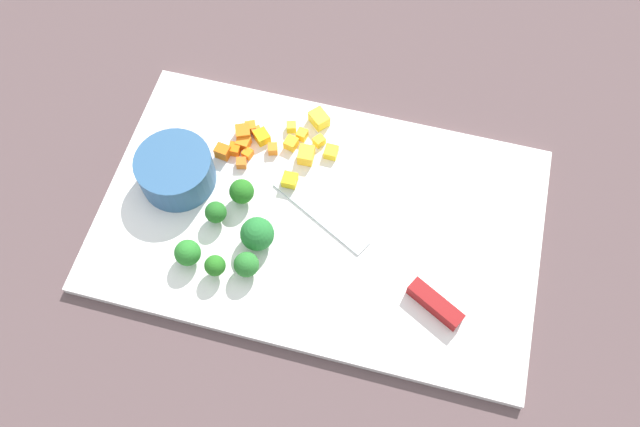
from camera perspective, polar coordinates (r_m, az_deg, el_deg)
The scene contains 28 objects.
ground_plane at distance 0.79m, azimuth 0.00°, elevation -0.71°, with size 4.00×4.00×0.00m, color #564244.
cutting_board at distance 0.78m, azimuth 0.00°, elevation -0.52°, with size 0.54×0.33×0.01m, color white.
prep_bowl at distance 0.80m, azimuth -12.98°, elevation 3.84°, with size 0.09×0.09×0.05m, color #2F5886.
chef_knife at distance 0.74m, azimuth 7.13°, elevation -5.53°, with size 0.26×0.15×0.02m.
carrot_dice_0 at distance 0.83m, azimuth -7.00°, elevation 7.25°, with size 0.02×0.02×0.02m, color orange.
carrot_dice_1 at distance 0.82m, azimuth -8.83°, elevation 5.56°, with size 0.01×0.02×0.02m, color orange.
carrot_dice_2 at distance 0.82m, azimuth -6.59°, elevation 5.44°, with size 0.01×0.01×0.01m, color orange.
carrot_dice_3 at distance 0.83m, azimuth -6.97°, elevation 6.40°, with size 0.02×0.02×0.01m, color orange.
carrot_dice_4 at distance 0.81m, azimuth -7.15°, elevation 4.58°, with size 0.01×0.01×0.01m, color orange.
carrot_dice_5 at distance 0.82m, azimuth -7.75°, elevation 5.81°, with size 0.02×0.01×0.01m, color orange.
carrot_dice_6 at distance 0.82m, azimuth -4.32°, elevation 5.87°, with size 0.01×0.01×0.01m, color orange.
carrot_dice_7 at distance 0.84m, azimuth -6.32°, elevation 7.80°, with size 0.01×0.01×0.01m, color orange.
carrot_dice_8 at distance 0.83m, azimuth -5.76°, elevation 7.36°, with size 0.01×0.01×0.01m, color orange.
pepper_dice_0 at distance 0.83m, azimuth -5.29°, elevation 6.96°, with size 0.02×0.02×0.01m, color yellow.
pepper_dice_1 at distance 0.83m, azimuth -2.62°, elevation 7.85°, with size 0.01×0.01×0.01m, color yellow.
pepper_dice_2 at distance 0.84m, azimuth -0.08°, elevation 8.59°, with size 0.02×0.02×0.02m, color yellow.
pepper_dice_3 at distance 0.79m, azimuth -2.76°, elevation 3.00°, with size 0.02×0.02×0.02m, color yellow.
pepper_dice_4 at distance 0.81m, azimuth 1.01°, elevation 5.60°, with size 0.02×0.02×0.01m, color yellow.
pepper_dice_5 at distance 0.82m, azimuth -2.64°, elevation 6.40°, with size 0.02×0.02×0.01m, color yellow.
pepper_dice_6 at distance 0.82m, azimuth -0.08°, elevation 6.61°, with size 0.01×0.01×0.01m, color yellow.
pepper_dice_7 at distance 0.81m, azimuth -1.27°, elevation 5.33°, with size 0.02×0.02×0.02m, color yellow.
pepper_dice_8 at distance 0.83m, azimuth -1.65°, elevation 7.18°, with size 0.01×0.01×0.01m, color yellow.
broccoli_floret_0 at distance 0.77m, azimuth -9.44°, elevation 0.09°, with size 0.03×0.03×0.03m.
broccoli_floret_1 at distance 0.75m, azimuth -5.72°, elevation -1.88°, with size 0.04×0.04×0.04m.
broccoli_floret_2 at distance 0.74m, azimuth -9.51°, elevation -4.71°, with size 0.02×0.02×0.03m.
broccoli_floret_3 at distance 0.77m, azimuth -7.18°, elevation 1.82°, with size 0.03×0.03×0.04m.
broccoli_floret_4 at distance 0.73m, azimuth -6.70°, elevation -4.64°, with size 0.03×0.03×0.03m.
broccoli_floret_5 at distance 0.75m, azimuth -11.93°, elevation -3.53°, with size 0.03×0.03×0.04m.
Camera 1 is at (0.08, -0.33, 0.71)m, focal length 35.22 mm.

